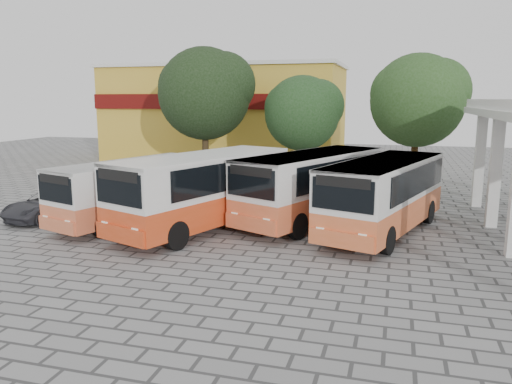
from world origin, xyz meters
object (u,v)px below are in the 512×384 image
(bus_centre_right, at_px, (312,182))
(parked_car, at_px, (51,205))
(bus_far_left, at_px, (131,187))
(bus_far_right, at_px, (384,191))
(bus_centre_left, at_px, (204,187))

(bus_centre_right, relative_size, parked_car, 2.02)
(bus_far_left, bearing_deg, bus_far_right, 24.17)
(bus_far_left, height_order, parked_car, bus_far_left)
(bus_centre_right, bearing_deg, bus_far_left, -140.06)
(parked_car, bearing_deg, bus_far_right, 17.92)
(bus_centre_right, height_order, bus_far_right, bus_centre_right)
(bus_far_left, xyz_separation_m, parked_car, (-4.00, -0.34, -0.94))
(bus_centre_left, xyz_separation_m, bus_centre_right, (4.13, 2.54, -0.05))
(bus_far_left, height_order, bus_centre_right, bus_centre_right)
(bus_centre_left, relative_size, bus_centre_right, 1.02)
(bus_far_left, xyz_separation_m, bus_centre_left, (3.55, -0.28, 0.25))
(bus_far_left, bearing_deg, bus_centre_right, 34.65)
(bus_centre_right, distance_m, parked_car, 12.02)
(bus_centre_left, height_order, parked_car, bus_centre_left)
(bus_centre_right, relative_size, bus_far_right, 1.03)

